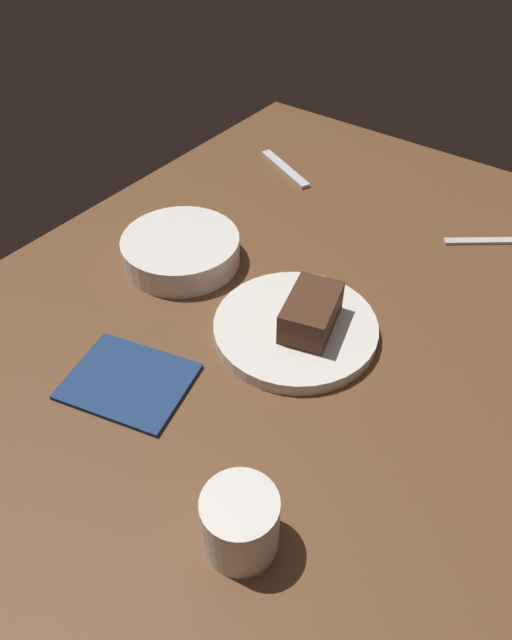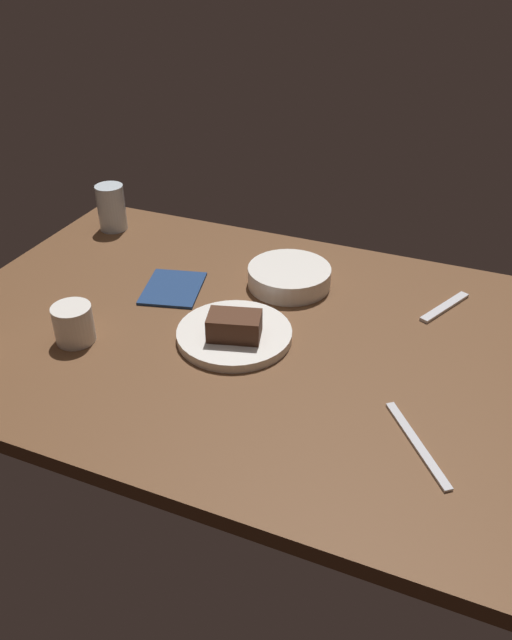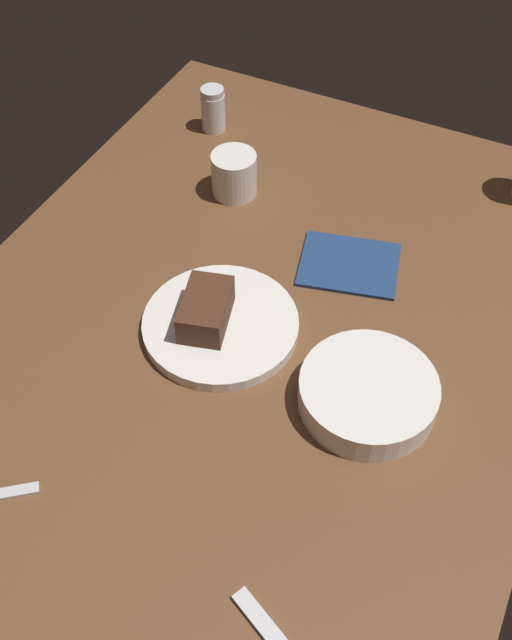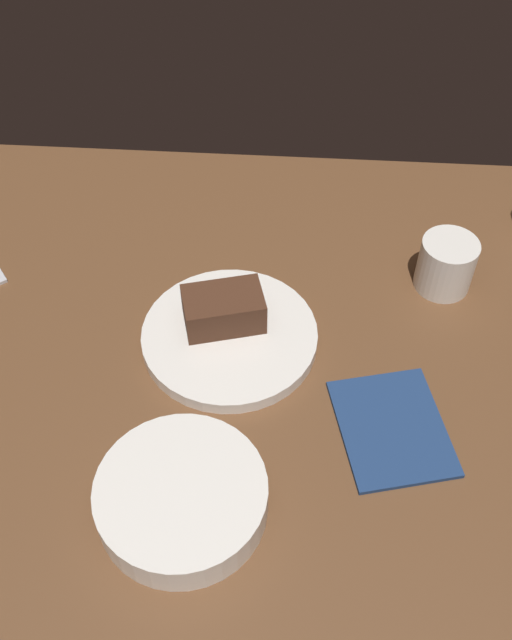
% 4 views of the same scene
% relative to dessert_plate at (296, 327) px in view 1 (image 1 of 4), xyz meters
% --- Properties ---
extents(dining_table, '(1.20, 0.84, 0.03)m').
position_rel_dessert_plate_xyz_m(dining_table, '(0.00, -0.03, -0.02)').
color(dining_table, brown).
rests_on(dining_table, ground).
extents(dessert_plate, '(0.22, 0.22, 0.02)m').
position_rel_dessert_plate_xyz_m(dessert_plate, '(0.00, 0.00, 0.00)').
color(dessert_plate, white).
rests_on(dessert_plate, dining_table).
extents(chocolate_cake_slice, '(0.11, 0.08, 0.05)m').
position_rel_dessert_plate_xyz_m(chocolate_cake_slice, '(-0.01, 0.02, 0.03)').
color(chocolate_cake_slice, '#472819').
rests_on(chocolate_cake_slice, dessert_plate).
extents(side_bowl, '(0.18, 0.18, 0.04)m').
position_rel_dessert_plate_xyz_m(side_bowl, '(-0.03, -0.23, 0.01)').
color(side_bowl, white).
rests_on(side_bowl, dining_table).
extents(coffee_cup, '(0.07, 0.07, 0.07)m').
position_rel_dessert_plate_xyz_m(coffee_cup, '(0.28, 0.12, 0.03)').
color(coffee_cup, silver).
rests_on(coffee_cup, dining_table).
extents(dessert_spoon, '(0.08, 0.14, 0.01)m').
position_rel_dessert_plate_xyz_m(dessert_spoon, '(-0.35, -0.26, -0.01)').
color(dessert_spoon, silver).
rests_on(dessert_spoon, dining_table).
extents(butter_knife, '(0.13, 0.16, 0.01)m').
position_rel_dessert_plate_xyz_m(butter_knife, '(-0.37, 0.15, -0.01)').
color(butter_knife, silver).
rests_on(butter_knife, dining_table).
extents(folded_napkin, '(0.15, 0.17, 0.01)m').
position_rel_dessert_plate_xyz_m(folded_napkin, '(0.20, -0.12, -0.01)').
color(folded_napkin, navy).
rests_on(folded_napkin, dining_table).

